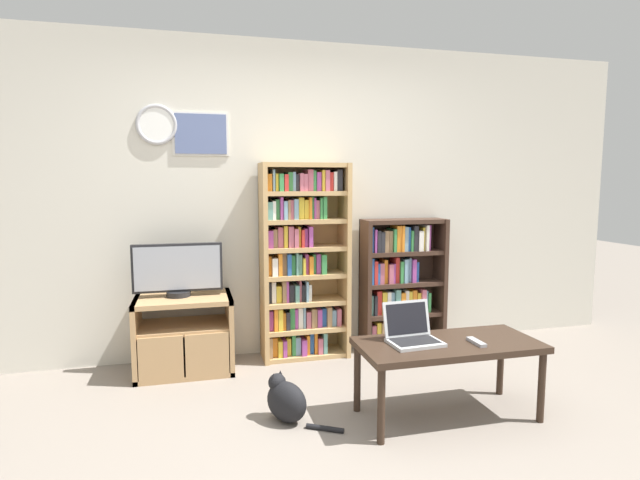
{
  "coord_description": "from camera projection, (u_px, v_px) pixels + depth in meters",
  "views": [
    {
      "loc": [
        -0.77,
        -2.27,
        1.45
      ],
      "look_at": [
        0.07,
        1.02,
        1.06
      ],
      "focal_mm": 28.0,
      "sensor_mm": 36.0,
      "label": 1
    }
  ],
  "objects": [
    {
      "name": "wall_back",
      "position": [
        286.0,
        199.0,
        4.2
      ],
      "size": [
        6.3,
        0.09,
        2.6
      ],
      "color": "beige",
      "rests_on": "ground_plane"
    },
    {
      "name": "bookshelf_short",
      "position": [
        399.0,
        283.0,
        4.38
      ],
      "size": [
        0.74,
        0.24,
        1.13
      ],
      "color": "#3D281E",
      "rests_on": "ground_plane"
    },
    {
      "name": "ground_plane",
      "position": [
        356.0,
        468.0,
        2.54
      ],
      "size": [
        18.0,
        18.0,
        0.0
      ],
      "primitive_type": "plane",
      "color": "gray"
    },
    {
      "name": "laptop",
      "position": [
        412.0,
        332.0,
        3.05
      ],
      "size": [
        0.33,
        0.28,
        0.24
      ],
      "rotation": [
        0.0,
        0.0,
        0.07
      ],
      "color": "#B7BABC",
      "rests_on": "coffee_table"
    },
    {
      "name": "tv_stand",
      "position": [
        184.0,
        334.0,
        3.81
      ],
      "size": [
        0.72,
        0.49,
        0.58
      ],
      "color": "tan",
      "rests_on": "ground_plane"
    },
    {
      "name": "coffee_table",
      "position": [
        448.0,
        350.0,
        3.06
      ],
      "size": [
        1.12,
        0.5,
        0.48
      ],
      "color": "#332319",
      "rests_on": "ground_plane"
    },
    {
      "name": "cat",
      "position": [
        285.0,
        400.0,
        3.03
      ],
      "size": [
        0.46,
        0.4,
        0.3
      ],
      "rotation": [
        0.0,
        0.0,
        0.66
      ],
      "color": "black",
      "rests_on": "ground_plane"
    },
    {
      "name": "bookshelf_tall",
      "position": [
        300.0,
        262.0,
        4.11
      ],
      "size": [
        0.71,
        0.31,
        1.6
      ],
      "color": "tan",
      "rests_on": "ground_plane"
    },
    {
      "name": "remote_near_laptop",
      "position": [
        476.0,
        342.0,
        3.02
      ],
      "size": [
        0.05,
        0.16,
        0.02
      ],
      "rotation": [
        0.0,
        0.0,
        0.01
      ],
      "color": "#99999E",
      "rests_on": "coffee_table"
    },
    {
      "name": "television",
      "position": [
        178.0,
        270.0,
        3.78
      ],
      "size": [
        0.66,
        0.18,
        0.41
      ],
      "color": "black",
      "rests_on": "tv_stand"
    }
  ]
}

